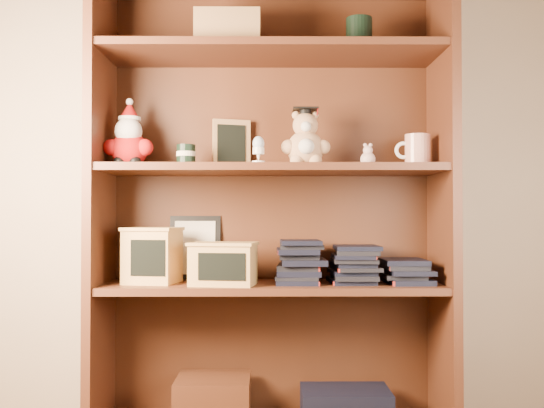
{
  "coord_description": "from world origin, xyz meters",
  "views": [
    {
      "loc": [
        0.07,
        -0.87,
        0.78
      ],
      "look_at": [
        0.09,
        1.3,
        0.82
      ],
      "focal_mm": 42.0,
      "sensor_mm": 36.0,
      "label": 1
    }
  ],
  "objects": [
    {
      "name": "santa_plush",
      "position": [
        -0.4,
        1.3,
        1.04
      ],
      "size": [
        0.17,
        0.12,
        0.24
      ],
      "color": "#A50F0F",
      "rests_on": "shelf_upper"
    },
    {
      "name": "certificate_frame",
      "position": [
        -0.19,
        1.44,
        0.66
      ],
      "size": [
        0.18,
        0.05,
        0.23
      ],
      "color": "black",
      "rests_on": "shelf_lower"
    },
    {
      "name": "shelf_lower",
      "position": [
        0.09,
        1.3,
        0.54
      ],
      "size": [
        1.14,
        0.33,
        0.02
      ],
      "color": "#502816",
      "rests_on": "ground"
    },
    {
      "name": "book_stack_left",
      "position": [
        0.18,
        1.3,
        0.62
      ],
      "size": [
        0.14,
        0.2,
        0.14
      ],
      "color": "black",
      "rests_on": "shelf_lower"
    },
    {
      "name": "teachers_tin",
      "position": [
        -0.21,
        1.31,
        0.99
      ],
      "size": [
        0.07,
        0.07,
        0.07
      ],
      "color": "black",
      "rests_on": "shelf_upper"
    },
    {
      "name": "teacher_mug",
      "position": [
        0.58,
        1.3,
        1.0
      ],
      "size": [
        0.12,
        0.09,
        0.11
      ],
      "color": "silver",
      "rests_on": "shelf_upper"
    },
    {
      "name": "shelf_upper",
      "position": [
        0.09,
        1.3,
        0.94
      ],
      "size": [
        1.14,
        0.33,
        0.02
      ],
      "color": "#502816",
      "rests_on": "ground"
    },
    {
      "name": "bookcase",
      "position": [
        0.08,
        1.36,
        0.78
      ],
      "size": [
        1.2,
        0.35,
        1.6
      ],
      "color": "#502816",
      "rests_on": "ground"
    },
    {
      "name": "chalkboard_plaque",
      "position": [
        -0.06,
        1.42,
        1.04
      ],
      "size": [
        0.14,
        0.1,
        0.18
      ],
      "color": "#9E7547",
      "rests_on": "shelf_upper"
    },
    {
      "name": "grad_teddy_bear",
      "position": [
        0.2,
        1.3,
        1.03
      ],
      "size": [
        0.17,
        0.14,
        0.2
      ],
      "color": "tan",
      "rests_on": "shelf_upper"
    },
    {
      "name": "book_stack_right",
      "position": [
        0.54,
        1.3,
        0.59
      ],
      "size": [
        0.14,
        0.2,
        0.08
      ],
      "color": "black",
      "rests_on": "shelf_lower"
    },
    {
      "name": "egg_cup",
      "position": [
        0.04,
        1.23,
        1.0
      ],
      "size": [
        0.04,
        0.04,
        0.09
      ],
      "color": "white",
      "rests_on": "shelf_upper"
    },
    {
      "name": "pink_figurine",
      "position": [
        0.41,
        1.3,
        0.98
      ],
      "size": [
        0.05,
        0.05,
        0.08
      ],
      "color": "beige",
      "rests_on": "shelf_upper"
    },
    {
      "name": "pencils_box",
      "position": [
        -0.08,
        1.24,
        0.62
      ],
      "size": [
        0.24,
        0.18,
        0.14
      ],
      "color": "tan",
      "rests_on": "shelf_lower"
    },
    {
      "name": "treats_box",
      "position": [
        -0.32,
        1.3,
        0.65
      ],
      "size": [
        0.2,
        0.2,
        0.19
      ],
      "color": "tan",
      "rests_on": "shelf_lower"
    },
    {
      "name": "book_stack_mid",
      "position": [
        0.37,
        1.3,
        0.62
      ],
      "size": [
        0.14,
        0.2,
        0.14
      ],
      "color": "black",
      "rests_on": "shelf_lower"
    }
  ]
}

